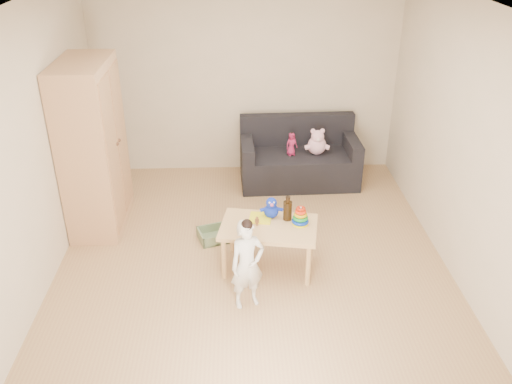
{
  "coord_description": "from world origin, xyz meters",
  "views": [
    {
      "loc": [
        -0.15,
        -4.74,
        3.3
      ],
      "look_at": [
        0.05,
        0.25,
        0.65
      ],
      "focal_mm": 38.0,
      "sensor_mm": 36.0,
      "label": 1
    }
  ],
  "objects_px": {
    "wardrobe": "(93,147)",
    "toddler": "(247,266)",
    "play_table": "(268,247)",
    "sofa": "(299,167)"
  },
  "relations": [
    {
      "from": "wardrobe",
      "to": "toddler",
      "type": "xyz_separation_m",
      "value": [
        1.66,
        -1.57,
        -0.52
      ]
    },
    {
      "from": "wardrobe",
      "to": "play_table",
      "type": "relative_size",
      "value": 2.01
    },
    {
      "from": "sofa",
      "to": "toddler",
      "type": "xyz_separation_m",
      "value": [
        -0.75,
        -2.5,
        0.22
      ]
    },
    {
      "from": "wardrobe",
      "to": "play_table",
      "type": "bearing_deg",
      "value": -27.93
    },
    {
      "from": "wardrobe",
      "to": "toddler",
      "type": "distance_m",
      "value": 2.34
    },
    {
      "from": "sofa",
      "to": "wardrobe",
      "type": "bearing_deg",
      "value": -160.52
    },
    {
      "from": "play_table",
      "to": "toddler",
      "type": "height_order",
      "value": "toddler"
    },
    {
      "from": "wardrobe",
      "to": "play_table",
      "type": "xyz_separation_m",
      "value": [
        1.88,
        -1.0,
        -0.7
      ]
    },
    {
      "from": "play_table",
      "to": "wardrobe",
      "type": "bearing_deg",
      "value": 152.07
    },
    {
      "from": "wardrobe",
      "to": "sofa",
      "type": "height_order",
      "value": "wardrobe"
    }
  ]
}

